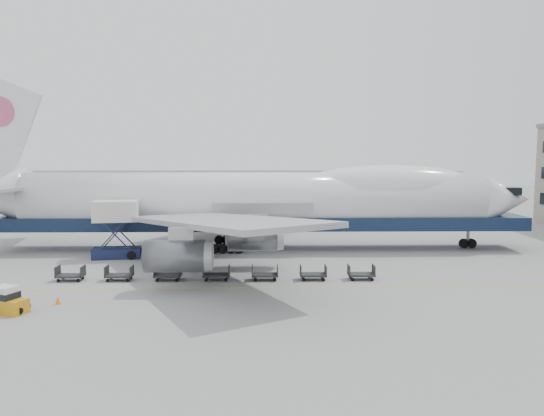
{
  "coord_description": "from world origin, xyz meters",
  "views": [
    {
      "loc": [
        1.03,
        -48.81,
        11.15
      ],
      "look_at": [
        1.97,
        6.0,
        5.39
      ],
      "focal_mm": 35.0,
      "sensor_mm": 36.0,
      "label": 1
    }
  ],
  "objects": [
    {
      "name": "ground",
      "position": [
        0.0,
        0.0,
        0.0
      ],
      "size": [
        260.0,
        260.0,
        0.0
      ],
      "primitive_type": "plane",
      "color": "gray",
      "rests_on": "ground"
    },
    {
      "name": "apron_line",
      "position": [
        0.0,
        -6.0,
        0.01
      ],
      "size": [
        60.0,
        0.15,
        0.01
      ],
      "primitive_type": "cube",
      "color": "gold",
      "rests_on": "ground"
    },
    {
      "name": "hangar",
      "position": [
        -10.0,
        70.0,
        3.5
      ],
      "size": [
        110.0,
        8.0,
        7.0
      ],
      "primitive_type": "cube",
      "color": "slate",
      "rests_on": "ground"
    },
    {
      "name": "airliner",
      "position": [
        0.64,
        12.0,
        5.62
      ],
      "size": [
        67.0,
        55.3,
        19.98
      ],
      "color": "white",
      "rests_on": "ground"
    },
    {
      "name": "catering_truck",
      "position": [
        -14.49,
        6.87,
        3.44
      ],
      "size": [
        5.21,
        3.9,
        6.09
      ],
      "rotation": [
        0.0,
        0.0,
        0.13
      ],
      "color": "#171F45",
      "rests_on": "ground"
    },
    {
      "name": "baggage_tug",
      "position": [
        -16.83,
        -12.49,
        0.83
      ],
      "size": [
        2.89,
        2.23,
        1.87
      ],
      "rotation": [
        0.0,
        0.0,
        -0.39
      ],
      "color": "#C78912",
      "rests_on": "ground"
    },
    {
      "name": "traffic_cone",
      "position": [
        -14.11,
        -10.44,
        0.28
      ],
      "size": [
        0.41,
        0.41,
        0.6
      ],
      "rotation": [
        0.0,
        0.0,
        0.0
      ],
      "color": "orange",
      "rests_on": "ground"
    },
    {
      "name": "dolly_0",
      "position": [
        -15.77,
        -3.24,
        0.53
      ],
      "size": [
        2.3,
        1.35,
        1.3
      ],
      "color": "#2D2D30",
      "rests_on": "ground"
    },
    {
      "name": "dolly_1",
      "position": [
        -11.53,
        -3.24,
        0.53
      ],
      "size": [
        2.3,
        1.35,
        1.3
      ],
      "color": "#2D2D30",
      "rests_on": "ground"
    },
    {
      "name": "dolly_2",
      "position": [
        -7.3,
        -3.24,
        0.53
      ],
      "size": [
        2.3,
        1.35,
        1.3
      ],
      "color": "#2D2D30",
      "rests_on": "ground"
    },
    {
      "name": "dolly_3",
      "position": [
        -3.06,
        -3.24,
        0.53
      ],
      "size": [
        2.3,
        1.35,
        1.3
      ],
      "color": "#2D2D30",
      "rests_on": "ground"
    },
    {
      "name": "dolly_4",
      "position": [
        1.18,
        -3.24,
        0.53
      ],
      "size": [
        2.3,
        1.35,
        1.3
      ],
      "color": "#2D2D30",
      "rests_on": "ground"
    },
    {
      "name": "dolly_5",
      "position": [
        5.42,
        -3.24,
        0.53
      ],
      "size": [
        2.3,
        1.35,
        1.3
      ],
      "color": "#2D2D30",
      "rests_on": "ground"
    },
    {
      "name": "dolly_6",
      "position": [
        9.66,
        -3.24,
        0.53
      ],
      "size": [
        2.3,
        1.35,
        1.3
      ],
      "color": "#2D2D30",
      "rests_on": "ground"
    }
  ]
}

